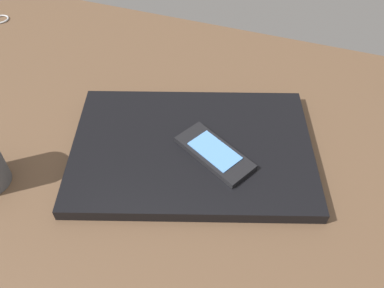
% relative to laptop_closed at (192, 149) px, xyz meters
% --- Properties ---
extents(desk_surface, '(1.20, 0.80, 0.03)m').
position_rel_laptop_closed_xyz_m(desk_surface, '(0.01, 0.05, -0.02)').
color(desk_surface, brown).
rests_on(desk_surface, ground).
extents(laptop_closed, '(0.41, 0.34, 0.02)m').
position_rel_laptop_closed_xyz_m(laptop_closed, '(0.00, 0.00, 0.00)').
color(laptop_closed, black).
rests_on(laptop_closed, desk_surface).
extents(cell_phone_on_laptop, '(0.13, 0.10, 0.01)m').
position_rel_laptop_closed_xyz_m(cell_phone_on_laptop, '(-0.04, 0.01, 0.01)').
color(cell_phone_on_laptop, black).
rests_on(cell_phone_on_laptop, laptop_closed).
extents(key_ring, '(0.03, 0.03, 0.00)m').
position_rel_laptop_closed_xyz_m(key_ring, '(0.51, -0.22, -0.01)').
color(key_ring, silver).
rests_on(key_ring, desk_surface).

